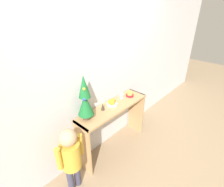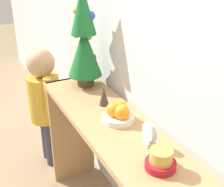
{
  "view_description": "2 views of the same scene",
  "coord_description": "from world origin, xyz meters",
  "px_view_note": "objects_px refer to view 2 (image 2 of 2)",
  "views": [
    {
      "loc": [
        -1.64,
        -1.3,
        2.18
      ],
      "look_at": [
        0.01,
        0.21,
        0.99
      ],
      "focal_mm": 28.0,
      "sensor_mm": 36.0,
      "label": 1
    },
    {
      "loc": [
        1.2,
        -0.44,
        1.6
      ],
      "look_at": [
        -0.04,
        0.19,
        0.93
      ],
      "focal_mm": 50.0,
      "sensor_mm": 36.0,
      "label": 2
    }
  ],
  "objects_px": {
    "fruit_bowl": "(119,113)",
    "desk_clock": "(149,134)",
    "singing_bowl": "(161,160)",
    "mini_tree": "(84,39)",
    "figurine": "(104,96)",
    "child_figure": "(44,96)"
  },
  "relations": [
    {
      "from": "singing_bowl",
      "to": "mini_tree",
      "type": "bearing_deg",
      "value": 176.61
    },
    {
      "from": "figurine",
      "to": "child_figure",
      "type": "bearing_deg",
      "value": -167.35
    },
    {
      "from": "mini_tree",
      "to": "figurine",
      "type": "bearing_deg",
      "value": -2.86
    },
    {
      "from": "fruit_bowl",
      "to": "desk_clock",
      "type": "distance_m",
      "value": 0.25
    },
    {
      "from": "mini_tree",
      "to": "figurine",
      "type": "height_order",
      "value": "mini_tree"
    },
    {
      "from": "singing_bowl",
      "to": "figurine",
      "type": "relative_size",
      "value": 1.16
    },
    {
      "from": "singing_bowl",
      "to": "desk_clock",
      "type": "bearing_deg",
      "value": 163.62
    },
    {
      "from": "fruit_bowl",
      "to": "child_figure",
      "type": "bearing_deg",
      "value": -170.49
    },
    {
      "from": "mini_tree",
      "to": "singing_bowl",
      "type": "relative_size",
      "value": 4.95
    },
    {
      "from": "mini_tree",
      "to": "singing_bowl",
      "type": "xyz_separation_m",
      "value": [
        0.88,
        -0.05,
        -0.26
      ]
    },
    {
      "from": "figurine",
      "to": "child_figure",
      "type": "distance_m",
      "value": 0.77
    },
    {
      "from": "figurine",
      "to": "desk_clock",
      "type": "bearing_deg",
      "value": 1.08
    },
    {
      "from": "mini_tree",
      "to": "figurine",
      "type": "xyz_separation_m",
      "value": [
        0.29,
        -0.01,
        -0.24
      ]
    },
    {
      "from": "fruit_bowl",
      "to": "singing_bowl",
      "type": "bearing_deg",
      "value": -4.05
    },
    {
      "from": "child_figure",
      "to": "singing_bowl",
      "type": "bearing_deg",
      "value": 5.33
    },
    {
      "from": "mini_tree",
      "to": "desk_clock",
      "type": "relative_size",
      "value": 5.6
    },
    {
      "from": "figurine",
      "to": "child_figure",
      "type": "relative_size",
      "value": 0.11
    },
    {
      "from": "desk_clock",
      "to": "figurine",
      "type": "distance_m",
      "value": 0.43
    },
    {
      "from": "mini_tree",
      "to": "fruit_bowl",
      "type": "height_order",
      "value": "mini_tree"
    },
    {
      "from": "desk_clock",
      "to": "figurine",
      "type": "xyz_separation_m",
      "value": [
        -0.43,
        -0.01,
        -0.0
      ]
    },
    {
      "from": "child_figure",
      "to": "mini_tree",
      "type": "bearing_deg",
      "value": 22.79
    },
    {
      "from": "mini_tree",
      "to": "desk_clock",
      "type": "distance_m",
      "value": 0.76
    }
  ]
}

